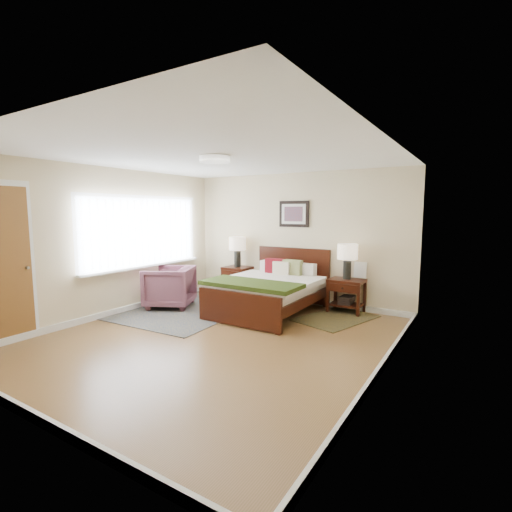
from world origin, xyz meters
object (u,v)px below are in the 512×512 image
object	(u,v)px
nightstand_right	(346,292)
armchair	(170,287)
bed	(270,285)
rug_persian	(192,309)
lamp_right	(348,255)
nightstand_left	(237,273)
lamp_left	(237,246)

from	to	relation	value
nightstand_right	armchair	size ratio (longest dim) A/B	0.71
bed	rug_persian	world-z (taller)	bed
bed	lamp_right	distance (m)	1.46
nightstand_left	lamp_left	xyz separation A→B (m)	(0.00, 0.02, 0.55)
lamp_right	rug_persian	xyz separation A→B (m)	(-2.46, -1.27, -1.02)
rug_persian	lamp_right	bearing A→B (deg)	24.75
armchair	rug_persian	size ratio (longest dim) A/B	0.32
nightstand_left	lamp_left	bearing A→B (deg)	90.00
bed	lamp_left	bearing A→B (deg)	148.36
lamp_left	rug_persian	size ratio (longest dim) A/B	0.23
nightstand_right	lamp_left	size ratio (longest dim) A/B	0.98
lamp_left	armchair	distance (m)	1.64
nightstand_right	lamp_left	bearing A→B (deg)	179.66
armchair	lamp_left	bearing A→B (deg)	129.78
lamp_right	rug_persian	distance (m)	2.95
nightstand_left	nightstand_right	bearing A→B (deg)	0.19
lamp_left	rug_persian	xyz separation A→B (m)	(-0.14, -1.27, -1.05)
lamp_right	armchair	distance (m)	3.28
lamp_left	armchair	world-z (taller)	lamp_left
nightstand_left	lamp_right	xyz separation A→B (m)	(2.32, 0.02, 0.52)
lamp_left	rug_persian	bearing A→B (deg)	-96.21
bed	lamp_left	distance (m)	1.50
armchair	nightstand_left	bearing A→B (deg)	129.44
nightstand_left	lamp_right	size ratio (longest dim) A/B	1.03
lamp_left	lamp_right	size ratio (longest dim) A/B	1.00
bed	armchair	world-z (taller)	bed
lamp_left	lamp_right	world-z (taller)	lamp_left
armchair	nightstand_right	bearing A→B (deg)	88.00
bed	lamp_left	world-z (taller)	lamp_left
bed	lamp_left	size ratio (longest dim) A/B	3.20
nightstand_right	rug_persian	distance (m)	2.79
lamp_left	nightstand_right	bearing A→B (deg)	-0.34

